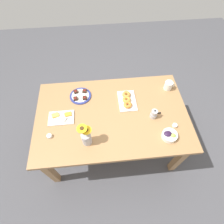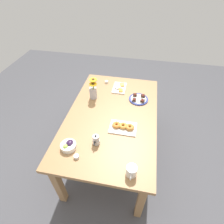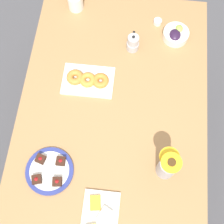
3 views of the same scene
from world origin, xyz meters
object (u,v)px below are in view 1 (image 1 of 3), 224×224
coffee_mug (168,85)px  grape_bowl (169,135)px  dining_table (112,118)px  croissant_platter (127,100)px  jam_cup_honey (175,125)px  dessert_plate (80,96)px  flower_vase (86,138)px  moka_pot (154,114)px  jam_cup_berry (49,136)px  cheese_platter (61,118)px

coffee_mug → grape_bowl: 0.62m
dining_table → coffee_mug: bearing=23.4°
coffee_mug → croissant_platter: 0.52m
jam_cup_honey → dessert_plate: bearing=153.0°
jam_cup_honey → flower_vase: size_ratio=0.18×
jam_cup_honey → moka_pot: moka_pot is taller
coffee_mug → grape_bowl: (-0.15, -0.60, -0.02)m
dessert_plate → croissant_platter: bearing=-13.2°
dessert_plate → flower_vase: 0.57m
coffee_mug → jam_cup_berry: 1.39m
moka_pot → dining_table: bearing=170.3°
jam_cup_berry → grape_bowl: bearing=-5.6°
coffee_mug → dessert_plate: (-1.00, -0.02, -0.04)m
grape_bowl → flower_vase: size_ratio=0.56×
coffee_mug → jam_cup_honey: bearing=-97.5°
dining_table → flower_vase: bearing=-132.4°
cheese_platter → dining_table: bearing=-0.2°
jam_cup_berry → croissant_platter: bearing=23.7°
grape_bowl → cheese_platter: bearing=163.3°
dining_table → jam_cup_berry: jam_cup_berry is taller
croissant_platter → jam_cup_berry: (-0.81, -0.35, -0.00)m
coffee_mug → croissant_platter: (-0.49, -0.14, -0.03)m
croissant_platter → dessert_plate: bearing=166.8°
cheese_platter → flower_vase: (0.26, -0.29, 0.08)m
grape_bowl → moka_pot: (-0.10, 0.24, 0.02)m
dessert_plate → flower_vase: (0.07, -0.56, 0.08)m
jam_cup_berry → cheese_platter: bearing=63.6°
croissant_platter → flower_vase: flower_vase is taller
grape_bowl → jam_cup_berry: grape_bowl is taller
dining_table → coffee_mug: size_ratio=12.77×
moka_pot → coffee_mug: bearing=55.2°
grape_bowl → cheese_platter: grape_bowl is taller
jam_cup_berry → flower_vase: size_ratio=0.18×
jam_cup_honey → grape_bowl: bearing=-129.9°
grape_bowl → moka_pot: moka_pot is taller
coffee_mug → jam_cup_honey: (-0.07, -0.50, -0.04)m
flower_vase → dining_table: bearing=47.6°
dining_table → grape_bowl: 0.62m
dining_table → jam_cup_honey: 0.65m
jam_cup_berry → coffee_mug: bearing=20.8°
cheese_platter → moka_pot: bearing=-4.5°
coffee_mug → moka_pot: size_ratio=1.05×
cheese_platter → jam_cup_berry: (-0.10, -0.20, 0.00)m
jam_cup_honey → croissant_platter: bearing=140.2°
grape_bowl → croissant_platter: size_ratio=0.53×
croissant_platter → jam_cup_honey: (0.43, -0.36, -0.00)m
grape_bowl → croissant_platter: 0.58m
grape_bowl → jam_cup_berry: (-1.15, 0.11, -0.01)m
coffee_mug → moka_pot: bearing=-124.8°
cheese_platter → moka_pot: moka_pot is taller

